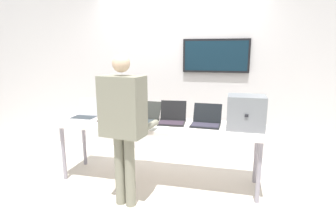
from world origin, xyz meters
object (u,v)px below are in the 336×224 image
object	(u,v)px
laptop_station_0	(86,113)
laptop_station_3	(172,118)
equipment_box	(246,112)
workbench	(158,128)
person	(123,117)
laptop_station_1	(114,116)
laptop_station_2	(145,117)
laptop_station_4	(206,121)

from	to	relation	value
laptop_station_0	laptop_station_3	xyz separation A→B (m)	(1.20, 0.00, 0.00)
equipment_box	workbench	bearing A→B (deg)	-178.39
equipment_box	laptop_station_3	distance (m)	0.90
laptop_station_0	person	size ratio (longest dim) A/B	0.21
laptop_station_3	laptop_station_0	bearing A→B (deg)	-179.84
laptop_station_0	laptop_station_1	world-z (taller)	laptop_station_0
laptop_station_1	laptop_station_3	world-z (taller)	laptop_station_3
equipment_box	laptop_station_3	world-z (taller)	equipment_box
laptop_station_2	person	distance (m)	0.74
laptop_station_1	laptop_station_3	distance (m)	0.78
workbench	equipment_box	distance (m)	1.07
laptop_station_0	laptop_station_2	world-z (taller)	laptop_station_0
equipment_box	laptop_station_2	xyz separation A→B (m)	(-1.25, 0.07, -0.14)
laptop_station_1	person	xyz separation A→B (m)	(0.43, -0.69, 0.16)
laptop_station_0	laptop_station_2	bearing A→B (deg)	0.80
person	equipment_box	bearing A→B (deg)	27.82
laptop_station_1	laptop_station_2	bearing A→B (deg)	4.80
workbench	laptop_station_4	bearing A→B (deg)	8.35
equipment_box	laptop_station_2	size ratio (longest dim) A/B	1.08
laptop_station_1	laptop_station_2	world-z (taller)	laptop_station_1
laptop_station_0	person	bearing A→B (deg)	-40.00
person	laptop_station_4	bearing A→B (deg)	42.39
person	laptop_station_3	bearing A→B (deg)	64.05
equipment_box	laptop_station_4	xyz separation A→B (m)	(-0.46, 0.06, -0.14)
laptop_station_2	laptop_station_3	xyz separation A→B (m)	(0.36, -0.01, 0.01)
laptop_station_1	laptop_station_3	size ratio (longest dim) A/B	1.02
equipment_box	laptop_station_0	xyz separation A→B (m)	(-2.08, 0.06, -0.14)
workbench	laptop_station_2	size ratio (longest dim) A/B	6.69
laptop_station_2	person	world-z (taller)	person
workbench	laptop_station_4	size ratio (longest dim) A/B	7.33
laptop_station_3	laptop_station_2	bearing A→B (deg)	178.68
equipment_box	laptop_station_4	size ratio (longest dim) A/B	1.18
laptop_station_2	person	bearing A→B (deg)	-88.84
laptop_station_2	person	size ratio (longest dim) A/B	0.24
workbench	person	size ratio (longest dim) A/B	1.61
laptop_station_1	person	world-z (taller)	person
workbench	laptop_station_0	size ratio (longest dim) A/B	7.80
workbench	laptop_station_3	bearing A→B (deg)	30.97
workbench	laptop_station_1	world-z (taller)	laptop_station_1
equipment_box	laptop_station_2	world-z (taller)	equipment_box
laptop_station_1	laptop_station_2	size ratio (longest dim) A/B	0.95
laptop_station_2	laptop_station_4	bearing A→B (deg)	-1.20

